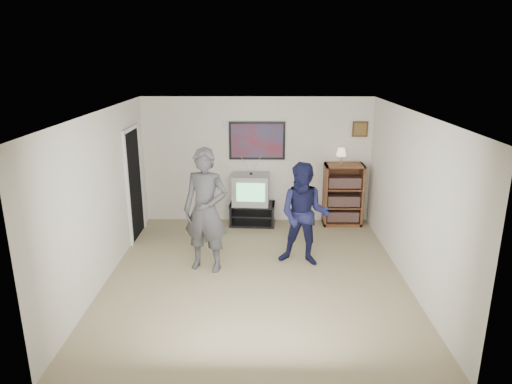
{
  "coord_description": "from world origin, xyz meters",
  "views": [
    {
      "loc": [
        0.06,
        -6.35,
        3.26
      ],
      "look_at": [
        -0.0,
        0.66,
        1.15
      ],
      "focal_mm": 32.0,
      "sensor_mm": 36.0,
      "label": 1
    }
  ],
  "objects_px": {
    "crt_television": "(251,189)",
    "bookshelf": "(343,194)",
    "person_tall": "(206,210)",
    "person_short": "(304,215)",
    "media_stand": "(252,214)"
  },
  "relations": [
    {
      "from": "media_stand",
      "to": "person_tall",
      "type": "relative_size",
      "value": 0.47
    },
    {
      "from": "bookshelf",
      "to": "person_short",
      "type": "height_order",
      "value": "person_short"
    },
    {
      "from": "media_stand",
      "to": "crt_television",
      "type": "distance_m",
      "value": 0.52
    },
    {
      "from": "crt_television",
      "to": "bookshelf",
      "type": "bearing_deg",
      "value": 5.14
    },
    {
      "from": "crt_television",
      "to": "bookshelf",
      "type": "distance_m",
      "value": 1.82
    },
    {
      "from": "person_tall",
      "to": "person_short",
      "type": "height_order",
      "value": "person_tall"
    },
    {
      "from": "crt_television",
      "to": "person_short",
      "type": "xyz_separation_m",
      "value": [
        0.88,
        -1.77,
        0.1
      ]
    },
    {
      "from": "person_short",
      "to": "bookshelf",
      "type": "bearing_deg",
      "value": 76.72
    },
    {
      "from": "bookshelf",
      "to": "media_stand",
      "type": "bearing_deg",
      "value": -178.4
    },
    {
      "from": "bookshelf",
      "to": "person_tall",
      "type": "relative_size",
      "value": 0.63
    },
    {
      "from": "media_stand",
      "to": "person_short",
      "type": "distance_m",
      "value": 2.06
    },
    {
      "from": "person_short",
      "to": "person_tall",
      "type": "bearing_deg",
      "value": -158.56
    },
    {
      "from": "crt_television",
      "to": "person_tall",
      "type": "relative_size",
      "value": 0.36
    },
    {
      "from": "crt_television",
      "to": "person_tall",
      "type": "xyz_separation_m",
      "value": [
        -0.66,
        -1.97,
        0.23
      ]
    },
    {
      "from": "media_stand",
      "to": "bookshelf",
      "type": "bearing_deg",
      "value": 5.46
    }
  ]
}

